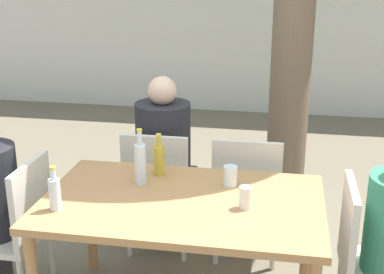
# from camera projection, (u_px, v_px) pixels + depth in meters

# --- Properties ---
(cafe_building_wall) EXTENTS (10.00, 0.08, 2.80)m
(cafe_building_wall) POSITION_uv_depth(u_px,v_px,m) (249.00, 4.00, 6.73)
(cafe_building_wall) COLOR silver
(cafe_building_wall) RESTS_ON ground_plane
(dining_table_front) EXTENTS (1.49, 0.92, 0.74)m
(dining_table_front) POSITION_uv_depth(u_px,v_px,m) (182.00, 212.00, 2.86)
(dining_table_front) COLOR #B27F4C
(dining_table_front) RESTS_ON ground_plane
(patio_chair_0) EXTENTS (0.44, 0.44, 0.89)m
(patio_chair_0) POSITION_uv_depth(u_px,v_px,m) (16.00, 225.00, 3.08)
(patio_chair_0) COLOR beige
(patio_chair_0) RESTS_ON ground_plane
(patio_chair_1) EXTENTS (0.44, 0.44, 0.89)m
(patio_chair_1) POSITION_uv_depth(u_px,v_px,m) (368.00, 257.00, 2.75)
(patio_chair_1) COLOR beige
(patio_chair_1) RESTS_ON ground_plane
(patio_chair_2) EXTENTS (0.44, 0.44, 0.89)m
(patio_chair_2) POSITION_uv_depth(u_px,v_px,m) (159.00, 185.00, 3.61)
(patio_chair_2) COLOR beige
(patio_chair_2) RESTS_ON ground_plane
(patio_chair_3) EXTENTS (0.44, 0.44, 0.89)m
(patio_chair_3) POSITION_uv_depth(u_px,v_px,m) (247.00, 192.00, 3.51)
(patio_chair_3) COLOR beige
(patio_chair_3) RESTS_ON ground_plane
(person_seated_2) EXTENTS (0.38, 0.59, 1.22)m
(person_seated_2) POSITION_uv_depth(u_px,v_px,m) (166.00, 166.00, 3.81)
(person_seated_2) COLOR #383842
(person_seated_2) RESTS_ON ground_plane
(water_bottle_0) EXTENTS (0.06, 0.06, 0.24)m
(water_bottle_0) POSITION_uv_depth(u_px,v_px,m) (55.00, 193.00, 2.70)
(water_bottle_0) COLOR silver
(water_bottle_0) RESTS_ON dining_table_front
(oil_cruet_1) EXTENTS (0.07, 0.07, 0.25)m
(oil_cruet_1) POSITION_uv_depth(u_px,v_px,m) (159.00, 159.00, 3.13)
(oil_cruet_1) COLOR gold
(oil_cruet_1) RESTS_ON dining_table_front
(water_bottle_2) EXTENTS (0.07, 0.07, 0.32)m
(water_bottle_2) POSITION_uv_depth(u_px,v_px,m) (140.00, 163.00, 3.00)
(water_bottle_2) COLOR silver
(water_bottle_2) RESTS_ON dining_table_front
(drinking_glass_0) EXTENTS (0.07, 0.07, 0.12)m
(drinking_glass_0) POSITION_uv_depth(u_px,v_px,m) (245.00, 198.00, 2.72)
(drinking_glass_0) COLOR silver
(drinking_glass_0) RESTS_ON dining_table_front
(drinking_glass_1) EXTENTS (0.08, 0.08, 0.12)m
(drinking_glass_1) POSITION_uv_depth(u_px,v_px,m) (230.00, 176.00, 2.98)
(drinking_glass_1) COLOR silver
(drinking_glass_1) RESTS_ON dining_table_front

